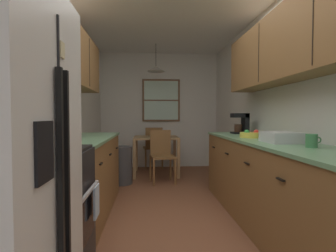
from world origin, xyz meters
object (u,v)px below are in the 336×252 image
Objects in this scene: dish_rack at (281,137)px; stove_range at (40,214)px; dining_chair_far at (153,146)px; fruit_bowl at (251,134)px; mug_spare at (263,135)px; microwave_over_range at (19,44)px; storage_canister at (64,133)px; dining_chair_near at (162,153)px; coffee_maker at (242,123)px; mug_by_coffeemaker at (312,141)px; table_serving_bowl at (160,135)px; dining_table at (156,143)px; trash_bin at (122,165)px.

stove_range is at bearing -165.08° from dish_rack.
fruit_bowl reaches higher than dining_chair_far.
fruit_bowl is (-0.03, 0.24, -0.01)m from mug_spare.
microwave_over_range is 3.25× the size of storage_canister.
dish_rack is (2.10, 0.53, -0.68)m from microwave_over_range.
dining_chair_near is 1.53m from coffee_maker.
dining_chair_near is 2.84m from mug_by_coffeemaker.
table_serving_bowl is (1.08, 3.31, -0.86)m from microwave_over_range.
fruit_bowl is at bearing -59.38° from dining_chair_near.
fruit_bowl is (1.04, -2.21, 0.32)m from dining_table.
table_serving_bowl is (-0.01, 0.58, 0.27)m from dining_chair_near.
dish_rack reaches higher than table_serving_bowl.
mug_by_coffeemaker reaches higher than dish_rack.
trash_bin is 3.37× the size of storage_canister.
stove_range reaches higher than trash_bin.
mug_spare is at bearing -61.92° from dining_chair_near.
stove_range is 1.28× the size of dining_table.
dining_chair_near is at bearing 118.08° from mug_spare.
microwave_over_range is at bearing -108.15° from table_serving_bowl.
dining_table is at bearing 97.77° from dining_chair_near.
mug_spare is (1.97, 0.87, 0.47)m from stove_range.
coffee_maker reaches higher than trash_bin.
table_serving_bowl is at bearing 44.60° from trash_bin.
mug_spare is 0.43× the size of fruit_bowl.
trash_bin is at bearing -113.60° from dining_chair_far.
fruit_bowl is at bearing -100.83° from coffee_maker.
storage_canister is 1.09× the size of table_serving_bowl.
storage_canister is at bearing -149.64° from coffee_maker.
stove_range is 3.83× the size of coffee_maker.
microwave_over_range is at bearing -106.93° from dining_table.
dining_table is 2.46m from fruit_bowl.
mug_spare is 0.64× the size of table_serving_bowl.
mug_by_coffeemaker is 0.74m from mug_spare.
dining_chair_near is (0.98, 2.72, 0.03)m from stove_range.
dining_chair_near is at bearing 68.13° from microwave_over_range.
coffee_maker reaches higher than storage_canister.
mug_by_coffeemaker is 0.37× the size of dish_rack.
dining_table is 6.87× the size of mug_by_coffeemaker.
coffee_maker is (2.18, 1.79, -0.58)m from microwave_over_range.
stove_range is 5.87× the size of storage_canister.
coffee_maker is 1.66m from mug_by_coffeemaker.
trash_bin is (0.29, 2.64, -0.16)m from stove_range.
dish_rack is 2.96m from table_serving_bowl.
table_serving_bowl is (0.07, -0.01, 0.15)m from dining_table.
dining_table is 0.17m from table_serving_bowl.
storage_canister is 0.65× the size of coffee_maker.
dining_chair_far is (0.97, 3.92, -1.13)m from microwave_over_range.
dining_chair_far is at bearing 94.21° from dining_table.
stove_range is 3.45m from dining_table.
dish_rack is at bearing -71.54° from dining_chair_far.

